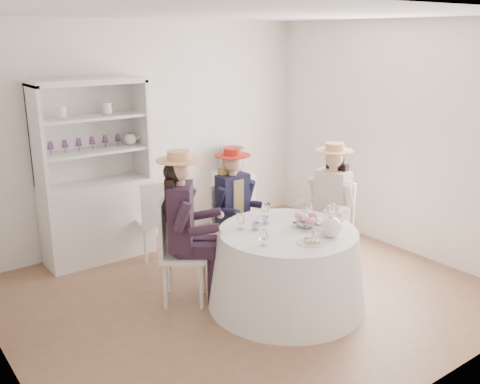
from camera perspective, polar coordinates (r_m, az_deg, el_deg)
ground at (r=5.52m, az=0.63°, el=-10.74°), size 4.50×4.50×0.00m
ceiling at (r=4.91m, az=0.73°, el=18.51°), size 4.50×4.50×0.00m
wall_back at (r=6.72m, az=-9.75°, el=6.17°), size 4.50×0.00×4.50m
wall_front at (r=3.72m, az=19.65°, el=-2.97°), size 4.50×0.00×4.50m
wall_right at (r=6.63m, az=16.45°, el=5.59°), size 0.00×4.50×4.50m
tea_table at (r=5.19m, az=5.02°, el=-8.04°), size 1.52×1.52×0.76m
hutch at (r=6.33m, az=-15.10°, el=-0.52°), size 1.28×0.60×2.07m
side_table at (r=7.29m, az=-0.84°, el=-0.68°), size 0.56×0.56×0.75m
hatbox at (r=7.15m, az=-0.86°, el=3.46°), size 0.40×0.40×0.33m
guest_left at (r=5.08m, az=-6.03°, el=-2.88°), size 0.65×0.62×1.51m
guest_mid at (r=5.82m, az=-0.65°, el=-1.05°), size 0.50×0.52×1.37m
guest_right at (r=5.88m, az=9.67°, el=-0.81°), size 0.57×0.54×1.42m
spare_chair at (r=6.23m, az=-9.05°, el=-2.69°), size 0.45×0.45×0.94m
teacup_a at (r=5.03m, az=1.73°, el=-3.72°), size 0.08×0.08×0.06m
teacup_b at (r=5.19m, az=2.74°, el=-3.12°), size 0.08×0.08×0.06m
teacup_c at (r=5.26m, az=6.97°, el=-2.95°), size 0.10×0.10×0.06m
flower_bowl at (r=5.16m, az=7.03°, el=-3.37°), size 0.24×0.24×0.06m
flower_arrangement at (r=5.11m, az=7.19°, el=-2.83°), size 0.19×0.19×0.07m
table_teapot at (r=4.93m, az=9.65°, el=-3.70°), size 0.28×0.20×0.21m
sandwich_plate at (r=4.77m, az=7.61°, el=-5.23°), size 0.25×0.25×0.06m
cupcake_stand at (r=5.18m, az=9.81°, el=-2.81°), size 0.23×0.23×0.21m
stemware_set at (r=5.02m, az=5.15°, el=-3.30°), size 0.92×0.96×0.15m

